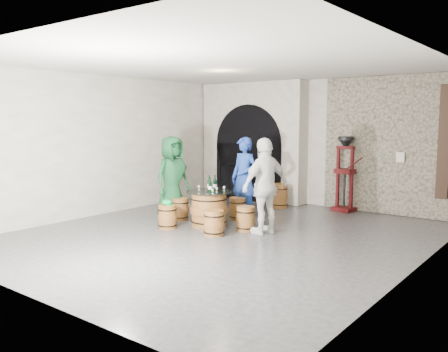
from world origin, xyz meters
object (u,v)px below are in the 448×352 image
Objects in this scene: wine_bottle_left at (209,184)px; side_barrel at (279,196)px; barrel_stool_near_left at (167,217)px; person_white at (265,186)px; person_blue at (244,178)px; corking_press at (345,168)px; wine_bottle_center at (210,186)px; barrel_stool_near_right at (214,223)px; barrel_stool_left at (180,209)px; barrel_stool_far at (237,209)px; person_green at (172,178)px; barrel_stool_right at (246,219)px; wine_bottle_right at (215,184)px; barrel_table at (209,209)px.

side_barrel is at bearing 86.59° from wine_bottle_left.
person_white is at bearing 25.10° from barrel_stool_near_left.
corking_press is at bearing 62.09° from person_blue.
wine_bottle_center reaches higher than barrel_stool_near_left.
wine_bottle_left is (-0.69, 0.69, 0.61)m from barrel_stool_near_right.
barrel_stool_left is 0.26× the size of person_white.
barrel_stool_near_right is 4.03m from corking_press.
barrel_stool_near_left is (-0.60, -1.58, 0.00)m from barrel_stool_far.
wine_bottle_center reaches higher than barrel_stool_left.
barrel_stool_far is 0.27× the size of person_blue.
person_green is 2.40m from person_white.
wine_bottle_left is at bearing 60.98° from barrel_stool_near_left.
wine_bottle_left is at bearing 134.82° from barrel_stool_near_right.
person_blue is (-0.50, 1.69, 0.66)m from barrel_stool_near_right.
person_green is at bearing 176.26° from barrel_stool_left.
barrel_stool_far is 1.18m from wine_bottle_center.
person_green is at bearing -114.98° from side_barrel.
barrel_stool_right is 1.50× the size of wine_bottle_right.
barrel_table reaches higher than barrel_stool_near_right.
wine_bottle_left is 0.30m from wine_bottle_center.
wine_bottle_left is at bearing -93.41° from side_barrel.
wine_bottle_left is at bearing 132.61° from wine_bottle_center.
person_white is 3.10× the size of side_barrel.
person_blue is at bearing 90.85° from wine_bottle_center.
barrel_stool_near_left is at bearing -100.04° from side_barrel.
barrel_stool_right is at bearing 5.85° from barrel_table.
wine_bottle_center is at bearing -88.91° from side_barrel.
barrel_stool_near_left is 0.26× the size of person_white.
person_white reaches higher than barrel_stool_near_right.
barrel_stool_near_left is (0.36, -0.77, 0.00)m from barrel_stool_left.
barrel_table is at bearing -174.15° from barrel_stool_right.
side_barrel is (-0.78, 2.56, 0.06)m from barrel_stool_right.
corking_press reaches higher than wine_bottle_center.
wine_bottle_center is (-0.48, 0.47, 0.61)m from barrel_stool_near_right.
barrel_table is at bearing -105.68° from wine_bottle_right.
person_blue is (1.23, 1.01, -0.01)m from person_green.
barrel_table is at bearing 135.69° from wine_bottle_center.
barrel_stool_left is 1.64m from barrel_stool_near_right.
wine_bottle_left is (-0.19, -0.99, -0.05)m from person_blue.
barrel_stool_near_right is at bearing -107.14° from person_green.
person_green reaches higher than side_barrel.
side_barrel is (-0.01, 1.78, 0.06)m from barrel_stool_far.
person_green is at bearing 127.69° from barrel_stool_near_left.
person_blue is 1.01m from wine_bottle_left.
corking_press is (0.93, 3.84, 0.80)m from barrel_stool_near_right.
barrel_stool_right is at bearing -47.32° from person_blue.
corking_press is (1.43, 2.15, 0.14)m from person_blue.
wine_bottle_center is (-1.15, -0.27, -0.07)m from person_white.
person_white is at bearing 5.85° from barrel_stool_right.
side_barrel is (0.96, 2.59, 0.06)m from barrel_stool_left.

